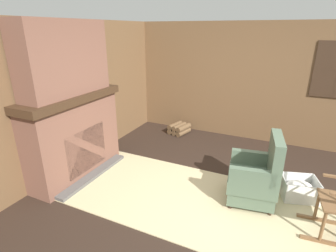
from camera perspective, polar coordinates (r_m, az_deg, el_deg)
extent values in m
plane|color=#2D2119|center=(3.58, 12.73, -18.31)|extent=(14.00, 14.00, 0.00)
cube|color=brown|center=(4.33, -22.92, 5.03)|extent=(0.06, 5.91, 2.36)
cube|color=brown|center=(5.58, 20.06, 8.55)|extent=(5.91, 0.06, 2.36)
cube|color=brown|center=(4.33, -19.60, -2.65)|extent=(0.45, 1.59, 1.20)
cube|color=black|center=(4.27, -17.59, -4.88)|extent=(0.08, 0.83, 0.67)
cube|color=#565451|center=(4.39, -15.81, -10.25)|extent=(0.16, 1.43, 0.06)
cube|color=#3D2819|center=(4.13, -20.67, 5.77)|extent=(0.55, 1.69, 0.11)
cube|color=brown|center=(4.04, -21.70, 13.57)|extent=(0.39, 1.40, 1.03)
cube|color=#C6B789|center=(3.74, 6.60, -15.93)|extent=(3.76, 1.64, 0.01)
cube|color=#516651|center=(3.80, 17.52, -12.97)|extent=(0.66, 0.67, 0.24)
cube|color=#516651|center=(3.72, 17.77, -11.04)|extent=(0.70, 0.70, 0.18)
cube|color=#516651|center=(3.58, 22.34, -6.32)|extent=(0.21, 0.62, 0.55)
cube|color=#516651|center=(3.40, 17.82, -10.52)|extent=(0.56, 0.17, 0.20)
cube|color=#516651|center=(3.86, 17.75, -6.61)|extent=(0.56, 0.17, 0.20)
cylinder|color=#332319|center=(3.68, 13.33, -16.63)|extent=(0.06, 0.06, 0.06)
cylinder|color=#332319|center=(4.08, 13.78, -12.56)|extent=(0.06, 0.06, 0.06)
cylinder|color=#332319|center=(3.71, 21.22, -17.26)|extent=(0.06, 0.06, 0.06)
cylinder|color=#332319|center=(4.11, 20.77, -13.16)|extent=(0.06, 0.06, 0.06)
cube|color=brown|center=(3.90, 32.25, -17.40)|extent=(0.80, 0.11, 0.04)
cylinder|color=brown|center=(3.43, 30.67, -18.18)|extent=(0.04, 0.04, 0.38)
cylinder|color=brown|center=(3.74, 29.72, -14.64)|extent=(0.04, 0.04, 0.38)
cylinder|color=brown|center=(5.95, 1.51, -0.78)|extent=(0.22, 0.44, 0.12)
cylinder|color=brown|center=(5.88, 2.44, -1.04)|extent=(0.22, 0.44, 0.12)
cylinder|color=brown|center=(5.82, 3.39, -1.32)|extent=(0.22, 0.44, 0.12)
cylinder|color=brown|center=(5.92, 1.52, 0.14)|extent=(0.22, 0.44, 0.12)
cylinder|color=brown|center=(5.85, 2.45, -0.12)|extent=(0.22, 0.44, 0.12)
cylinder|color=brown|center=(5.78, 3.41, -0.38)|extent=(0.22, 0.44, 0.12)
cube|color=white|center=(4.20, 26.35, -13.70)|extent=(0.54, 0.48, 0.01)
cube|color=white|center=(4.20, 29.58, -12.02)|extent=(0.12, 0.36, 0.29)
cube|color=white|center=(4.06, 23.65, -12.09)|extent=(0.12, 0.36, 0.29)
cube|color=white|center=(4.27, 25.99, -10.80)|extent=(0.44, 0.14, 0.29)
cube|color=white|center=(3.98, 27.40, -13.43)|extent=(0.44, 0.14, 0.29)
ellipsoid|color=white|center=(4.12, 26.70, -11.89)|extent=(0.43, 0.39, 0.18)
ellipsoid|color=silver|center=(3.84, -26.42, 5.34)|extent=(0.11, 0.11, 0.08)
cylinder|color=white|center=(3.81, -26.69, 6.99)|extent=(0.06, 0.06, 0.15)
cube|color=gray|center=(4.30, -19.05, 8.23)|extent=(0.15, 0.21, 0.14)
cube|color=silver|center=(4.25, -18.27, 8.27)|extent=(0.01, 0.04, 0.02)
cylinder|color=#336093|center=(4.14, -21.60, 8.01)|extent=(0.06, 0.22, 0.22)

